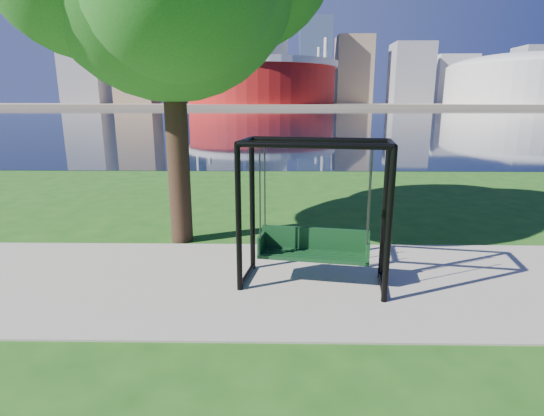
{
  "coord_description": "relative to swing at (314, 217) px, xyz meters",
  "views": [
    {
      "loc": [
        0.0,
        -7.55,
        3.14
      ],
      "look_at": [
        -0.13,
        0.0,
        1.24
      ],
      "focal_mm": 28.0,
      "sensor_mm": 36.0,
      "label": 1
    }
  ],
  "objects": [
    {
      "name": "ground",
      "position": [
        -0.61,
        0.57,
        -1.23
      ],
      "size": [
        900.0,
        900.0,
        0.0
      ],
      "primitive_type": "plane",
      "color": "#1E5114",
      "rests_on": "ground"
    },
    {
      "name": "river",
      "position": [
        -0.61,
        102.57,
        -1.22
      ],
      "size": [
        900.0,
        180.0,
        0.02
      ],
      "primitive_type": "cube",
      "color": "black",
      "rests_on": "ground"
    },
    {
      "name": "stadium",
      "position": [
        -10.61,
        235.57,
        13.0
      ],
      "size": [
        83.0,
        83.0,
        32.0
      ],
      "color": "maroon",
      "rests_on": "far_bank"
    },
    {
      "name": "arena",
      "position": [
        134.39,
        235.57,
        14.64
      ],
      "size": [
        84.0,
        84.0,
        26.56
      ],
      "color": "beige",
      "rests_on": "far_bank"
    },
    {
      "name": "swing",
      "position": [
        0.0,
        0.0,
        0.0
      ],
      "size": [
        2.63,
        1.48,
        2.55
      ],
      "rotation": [
        0.0,
        0.0,
        -0.17
      ],
      "color": "black",
      "rests_on": "ground"
    },
    {
      "name": "path",
      "position": [
        -0.61,
        0.07,
        -1.22
      ],
      "size": [
        120.0,
        4.0,
        0.03
      ],
      "primitive_type": "cube",
      "color": "#9E937F",
      "rests_on": "ground"
    },
    {
      "name": "skyline",
      "position": [
        -4.87,
        319.96,
        34.66
      ],
      "size": [
        392.0,
        66.0,
        96.5
      ],
      "color": "gray",
      "rests_on": "far_bank"
    },
    {
      "name": "far_bank",
      "position": [
        -0.61,
        306.57,
        -0.23
      ],
      "size": [
        900.0,
        228.0,
        2.0
      ],
      "primitive_type": "cube",
      "color": "#937F60",
      "rests_on": "ground"
    }
  ]
}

